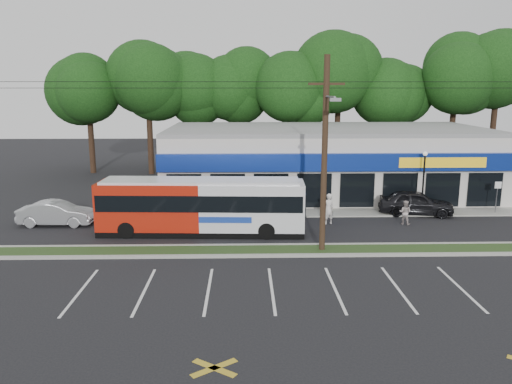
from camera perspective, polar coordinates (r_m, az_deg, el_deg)
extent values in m
plane|color=black|center=(25.35, 1.10, -7.56)|extent=(120.00, 120.00, 0.00)
cube|color=#2A3D19|center=(26.27, 1.00, -6.71)|extent=(40.00, 1.60, 0.12)
cube|color=#9E9E93|center=(25.47, 1.08, -7.30)|extent=(40.00, 0.25, 0.14)
cube|color=#9E9E93|center=(27.08, 0.93, -6.12)|extent=(40.00, 0.25, 0.14)
cube|color=#9E9E93|center=(34.47, 8.79, -2.33)|extent=(32.00, 2.20, 0.10)
cube|color=beige|center=(40.85, 7.89, 3.43)|extent=(25.00, 12.00, 5.00)
cube|color=navy|center=(34.63, 9.57, 3.36)|extent=(25.00, 0.50, 1.20)
cube|color=black|center=(35.16, 9.40, 0.19)|extent=(24.00, 0.12, 2.40)
cube|color=gold|center=(36.36, 20.57, 3.17)|extent=(6.00, 0.06, 0.70)
cube|color=gray|center=(40.55, 8.00, 7.13)|extent=(25.00, 12.00, 0.30)
cylinder|color=black|center=(25.44, 7.83, 4.01)|extent=(0.30, 0.30, 10.00)
cube|color=black|center=(25.20, 8.06, 12.14)|extent=(1.80, 0.12, 0.12)
cylinder|color=#59595E|center=(24.02, 8.49, 10.71)|extent=(0.10, 2.40, 0.10)
cube|color=#59595E|center=(22.75, 9.04, 10.38)|extent=(0.50, 0.25, 0.15)
cylinder|color=black|center=(24.90, 1.08, 12.49)|extent=(50.00, 0.02, 0.02)
cylinder|color=black|center=(24.90, 1.07, 11.80)|extent=(50.00, 0.02, 0.02)
cylinder|color=black|center=(35.42, 18.55, 0.80)|extent=(0.12, 0.12, 4.00)
sphere|color=silver|center=(35.10, 18.78, 4.16)|extent=(0.30, 0.30, 0.30)
cylinder|color=#59595E|center=(37.41, 25.78, -0.62)|extent=(0.06, 0.06, 2.20)
cube|color=white|center=(37.20, 25.94, 0.72)|extent=(0.45, 0.04, 0.45)
cylinder|color=black|center=(52.37, -18.02, 5.21)|extent=(0.56, 0.56, 5.72)
sphere|color=black|center=(52.07, -18.42, 11.32)|extent=(6.76, 6.76, 6.76)
cylinder|color=black|center=(51.17, -12.63, 5.36)|extent=(0.56, 0.56, 5.72)
sphere|color=black|center=(50.86, -12.92, 11.62)|extent=(6.76, 6.76, 6.76)
cylinder|color=black|center=(50.43, -7.02, 5.47)|extent=(0.56, 0.56, 5.72)
sphere|color=black|center=(50.12, -7.19, 11.83)|extent=(6.76, 6.76, 6.76)
cylinder|color=black|center=(50.19, -1.31, 5.52)|extent=(0.56, 0.56, 5.72)
sphere|color=black|center=(49.88, -1.34, 11.91)|extent=(6.76, 6.76, 6.76)
cylinder|color=black|center=(50.44, 4.41, 5.52)|extent=(0.56, 0.56, 5.72)
sphere|color=black|center=(50.13, 4.51, 11.88)|extent=(6.76, 6.76, 6.76)
cylinder|color=black|center=(51.18, 10.01, 5.47)|extent=(0.56, 0.56, 5.72)
sphere|color=black|center=(50.88, 10.24, 11.73)|extent=(6.76, 6.76, 6.76)
cylinder|color=black|center=(52.40, 15.40, 5.37)|extent=(0.56, 0.56, 5.72)
sphere|color=black|center=(52.10, 15.75, 11.48)|extent=(6.76, 6.76, 6.76)
cylinder|color=black|center=(54.05, 20.51, 5.23)|extent=(0.56, 0.56, 5.72)
sphere|color=black|center=(53.76, 20.95, 11.15)|extent=(6.76, 6.76, 6.76)
cylinder|color=black|center=(56.09, 25.27, 5.06)|extent=(0.56, 0.56, 5.72)
sphere|color=black|center=(55.81, 25.79, 10.76)|extent=(6.76, 6.76, 6.76)
cube|color=#B01D0D|center=(29.81, -11.94, -1.41)|extent=(6.06, 2.75, 2.73)
cube|color=white|center=(29.04, -0.43, -1.50)|extent=(6.06, 2.75, 2.73)
cube|color=black|center=(29.66, -6.19, -4.32)|extent=(12.00, 2.97, 0.35)
cube|color=black|center=(29.20, -6.27, -0.85)|extent=(11.77, 3.07, 0.94)
cube|color=black|center=(29.07, 5.51, -1.19)|extent=(0.16, 2.11, 1.39)
cube|color=#193899|center=(28.05, -3.54, -3.21)|extent=(2.97, 0.17, 0.35)
cube|color=white|center=(28.98, -6.32, 1.26)|extent=(11.40, 2.74, 0.18)
cylinder|color=black|center=(29.36, -14.60, -4.24)|extent=(0.96, 0.32, 0.95)
cylinder|color=black|center=(31.44, -13.51, -3.11)|extent=(0.96, 0.32, 0.95)
cylinder|color=black|center=(28.26, 1.21, -4.48)|extent=(0.96, 0.32, 0.95)
cylinder|color=black|center=(30.42, 1.21, -3.28)|extent=(0.96, 0.32, 0.95)
imported|color=black|center=(35.21, 17.81, -1.16)|extent=(5.17, 2.91, 1.66)
imported|color=#929599|center=(33.43, -21.83, -2.27)|extent=(4.60, 1.68, 1.51)
imported|color=silver|center=(31.52, 8.27, -1.92)|extent=(0.83, 0.69, 1.96)
imported|color=#B3A5A1|center=(32.57, 16.66, -2.25)|extent=(0.93, 0.87, 1.52)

